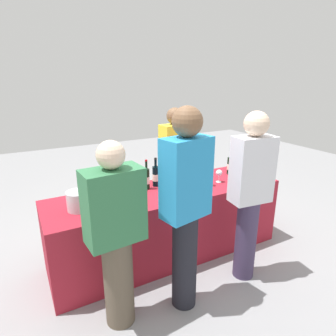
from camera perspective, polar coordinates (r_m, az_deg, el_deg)
The scene contains 22 objects.
ground_plane at distance 3.49m, azimuth 0.00°, elevation -16.38°, with size 12.00×12.00×0.00m, color gray.
tasting_table at distance 3.29m, azimuth 0.00°, elevation -10.72°, with size 2.58×0.74×0.78m, color maroon.
wine_bottle_0 at distance 2.90m, azimuth -15.84°, elevation -4.55°, with size 0.07×0.07×0.30m.
wine_bottle_1 at distance 3.01m, azimuth -9.69°, elevation -3.13°, with size 0.07×0.07×0.31m.
wine_bottle_2 at distance 3.06m, azimuth -6.48°, elevation -2.73°, with size 0.07×0.07×0.31m.
wine_bottle_3 at distance 3.12m, azimuth -4.28°, elevation -2.12°, with size 0.06×0.06×0.33m.
wine_bottle_4 at distance 3.20m, azimuth -2.46°, elevation -1.57°, with size 0.07×0.07×0.33m.
wine_bottle_5 at distance 3.29m, azimuth 2.08°, elevation -1.01°, with size 0.07×0.07×0.32m.
wine_bottle_6 at distance 3.68m, azimuth 12.20°, elevation 0.49°, with size 0.07×0.07×0.30m.
wine_bottle_7 at distance 3.72m, azimuth 13.64°, elevation 0.61°, with size 0.07×0.07×0.31m.
wine_glass_0 at distance 2.79m, azimuth -10.74°, elevation -5.37°, with size 0.07×0.07×0.13m.
wine_glass_1 at distance 2.74m, azimuth -7.33°, elevation -5.54°, with size 0.06×0.06×0.14m.
wine_glass_2 at distance 3.00m, azimuth 2.06°, elevation -3.39°, with size 0.06×0.06×0.13m.
wine_glass_3 at distance 3.24m, azimuth 8.41°, elevation -1.90°, with size 0.06×0.06×0.13m.
wine_glass_4 at distance 3.37m, azimuth 10.11°, elevation -1.03°, with size 0.08×0.08×0.15m.
wine_glass_5 at distance 3.50m, azimuth 14.34°, elevation -0.74°, with size 0.07×0.07×0.14m.
ice_bucket at distance 2.77m, azimuth -17.34°, elevation -6.21°, with size 0.22×0.22×0.18m, color silver.
server_pouring at distance 3.81m, azimuth 1.30°, elevation 1.07°, with size 0.39×0.24×1.59m.
guest_0 at distance 2.27m, azimuth -10.36°, elevation -12.68°, with size 0.45×0.27×1.54m.
guest_1 at distance 2.34m, azimuth 3.52°, elevation -7.35°, with size 0.43×0.29×1.76m.
guest_2 at distance 2.82m, azimuth 16.00°, elevation -4.61°, with size 0.40×0.25×1.68m.
menu_board at distance 4.58m, azimuth 4.11°, elevation -1.22°, with size 0.62×0.03×0.95m, color white.
Camera 1 is at (-1.38, -2.54, 1.96)m, focal length 30.68 mm.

